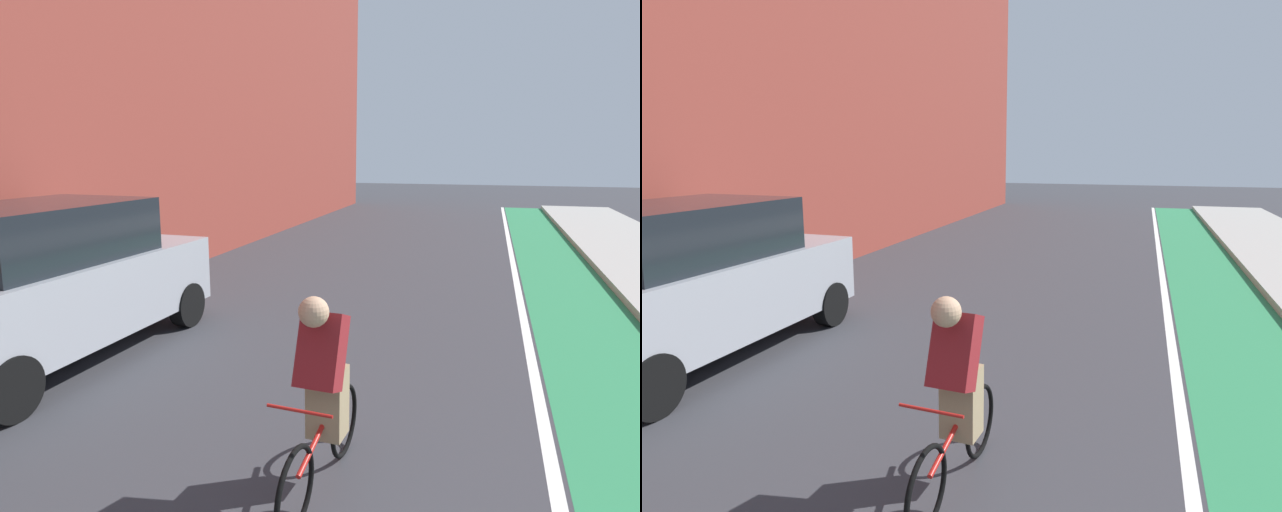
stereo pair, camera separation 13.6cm
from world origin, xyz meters
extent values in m
plane|color=#38383D|center=(0.00, 12.74, 0.00)|extent=(73.67, 73.67, 0.00)
cube|color=#2D8451|center=(3.46, 14.74, 0.00)|extent=(1.60, 33.49, 0.00)
cube|color=white|center=(2.56, 14.74, 0.00)|extent=(0.12, 33.49, 0.00)
cube|color=brown|center=(-6.06, 14.74, 5.37)|extent=(3.00, 33.49, 10.73)
cube|color=#9EA0A8|center=(-3.21, 9.86, 0.80)|extent=(2.00, 4.26, 0.95)
cube|color=black|center=(-3.22, 9.65, 1.60)|extent=(1.73, 2.57, 0.75)
cylinder|color=black|center=(-4.03, 11.44, 0.33)|extent=(0.24, 0.67, 0.66)
cylinder|color=black|center=(-2.31, 11.39, 0.33)|extent=(0.24, 0.67, 0.66)
cylinder|color=black|center=(-2.40, 8.28, 0.33)|extent=(0.24, 0.67, 0.66)
torus|color=black|center=(0.79, 7.61, 0.31)|extent=(0.08, 0.63, 0.63)
torus|color=black|center=(0.85, 8.66, 0.31)|extent=(0.08, 0.63, 0.63)
cylinder|color=red|center=(0.82, 8.13, 0.53)|extent=(0.10, 0.96, 0.33)
cylinder|color=red|center=(0.83, 8.32, 0.61)|extent=(0.04, 0.12, 0.55)
cylinder|color=red|center=(0.79, 7.69, 0.86)|extent=(0.48, 0.06, 0.02)
cube|color=tan|center=(0.83, 8.24, 0.68)|extent=(0.29, 0.26, 0.56)
cube|color=maroon|center=(0.82, 8.11, 1.14)|extent=(0.35, 0.42, 0.60)
sphere|color=tan|center=(0.81, 7.95, 1.48)|extent=(0.22, 0.22, 0.22)
camera|label=1|loc=(1.93, 4.48, 2.58)|focal=30.47mm
camera|label=2|loc=(2.06, 4.53, 2.58)|focal=30.47mm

